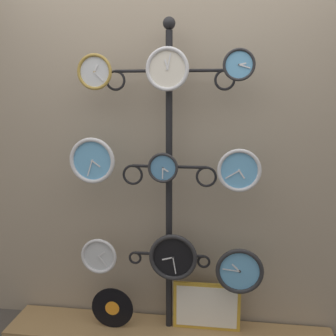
# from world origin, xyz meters

# --- Properties ---
(shop_wall) EXTENTS (4.40, 0.04, 2.80)m
(shop_wall) POSITION_xyz_m (0.00, 0.57, 1.40)
(shop_wall) COLOR gray
(shop_wall) RESTS_ON ground_plane
(low_shelf) EXTENTS (2.20, 0.36, 0.06)m
(low_shelf) POSITION_xyz_m (0.00, 0.35, 0.03)
(low_shelf) COLOR #9E7A4C
(low_shelf) RESTS_ON ground_plane
(display_stand) EXTENTS (0.81, 0.33, 2.09)m
(display_stand) POSITION_xyz_m (0.00, 0.41, 0.87)
(display_stand) COLOR black
(display_stand) RESTS_ON ground_plane
(clock_top_left) EXTENTS (0.22, 0.04, 0.22)m
(clock_top_left) POSITION_xyz_m (-0.45, 0.33, 1.76)
(clock_top_left) COLOR silver
(clock_top_center) EXTENTS (0.26, 0.04, 0.26)m
(clock_top_center) POSITION_xyz_m (0.00, 0.33, 1.78)
(clock_top_center) COLOR silver
(clock_top_right) EXTENTS (0.19, 0.04, 0.19)m
(clock_top_right) POSITION_xyz_m (0.42, 0.32, 1.80)
(clock_top_right) COLOR #60A8DB
(clock_middle_left) EXTENTS (0.29, 0.04, 0.29)m
(clock_middle_left) POSITION_xyz_m (-0.47, 0.31, 1.22)
(clock_middle_left) COLOR #60A8DB
(clock_middle_center) EXTENTS (0.19, 0.04, 0.19)m
(clock_middle_center) POSITION_xyz_m (-0.03, 0.32, 1.18)
(clock_middle_center) COLOR #4C84B2
(clock_middle_right) EXTENTS (0.26, 0.04, 0.26)m
(clock_middle_right) POSITION_xyz_m (0.44, 0.31, 1.18)
(clock_middle_right) COLOR #60A8DB
(clock_bottom_left) EXTENTS (0.24, 0.04, 0.24)m
(clock_bottom_left) POSITION_xyz_m (-0.46, 0.33, 0.57)
(clock_bottom_left) COLOR silver
(clock_bottom_center) EXTENTS (0.31, 0.04, 0.31)m
(clock_bottom_center) POSITION_xyz_m (0.04, 0.33, 0.60)
(clock_bottom_center) COLOR black
(clock_bottom_right) EXTENTS (0.30, 0.04, 0.30)m
(clock_bottom_right) POSITION_xyz_m (0.46, 0.31, 0.54)
(clock_bottom_right) COLOR #60A8DB
(vinyl_record) EXTENTS (0.29, 0.01, 0.29)m
(vinyl_record) POSITION_xyz_m (-0.38, 0.33, 0.20)
(vinyl_record) COLOR black
(vinyl_record) RESTS_ON low_shelf
(picture_frame) EXTENTS (0.45, 0.02, 0.33)m
(picture_frame) POSITION_xyz_m (0.26, 0.40, 0.22)
(picture_frame) COLOR gold
(picture_frame) RESTS_ON low_shelf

